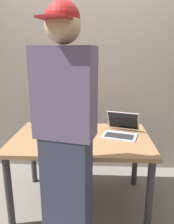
{
  "coord_description": "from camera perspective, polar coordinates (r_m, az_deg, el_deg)",
  "views": [
    {
      "loc": [
        0.15,
        -1.95,
        1.52
      ],
      "look_at": [
        0.06,
        0.0,
        0.98
      ],
      "focal_mm": 34.91,
      "sensor_mm": 36.0,
      "label": 1
    }
  ],
  "objects": [
    {
      "name": "desk",
      "position": [
        2.14,
        -1.57,
        -8.92
      ],
      "size": [
        1.31,
        0.84,
        0.73
      ],
      "color": "olive",
      "rests_on": "ground"
    },
    {
      "name": "person_figure",
      "position": [
        1.48,
        -5.52,
        -7.43
      ],
      "size": [
        0.42,
        0.34,
        1.81
      ],
      "color": "#2D3347",
      "rests_on": "ground"
    },
    {
      "name": "beer_bottle_dark",
      "position": [
        2.34,
        -11.74,
        -1.93
      ],
      "size": [
        0.06,
        0.06,
        0.27
      ],
      "color": "#1E5123",
      "rests_on": "desk"
    },
    {
      "name": "laptop",
      "position": [
        2.18,
        8.88,
        -4.49
      ],
      "size": [
        0.4,
        0.41,
        0.21
      ],
      "color": "#B7BABC",
      "rests_on": "desk"
    },
    {
      "name": "beer_bottle_brown",
      "position": [
        2.21,
        -12.89,
        -2.35
      ],
      "size": [
        0.07,
        0.07,
        0.32
      ],
      "color": "brown",
      "rests_on": "desk"
    },
    {
      "name": "back_wall",
      "position": [
        2.78,
        -0.37,
        10.83
      ],
      "size": [
        6.0,
        0.1,
        2.6
      ],
      "primitive_type": "cube",
      "color": "gray",
      "rests_on": "ground"
    },
    {
      "name": "coffee_mug",
      "position": [
        2.13,
        -3.99,
        -4.91
      ],
      "size": [
        0.12,
        0.08,
        0.1
      ],
      "color": "white",
      "rests_on": "desk"
    },
    {
      "name": "ground_plane",
      "position": [
        2.47,
        -1.45,
        -22.54
      ],
      "size": [
        8.0,
        8.0,
        0.0
      ],
      "primitive_type": "plane",
      "color": "slate",
      "rests_on": "ground"
    }
  ]
}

